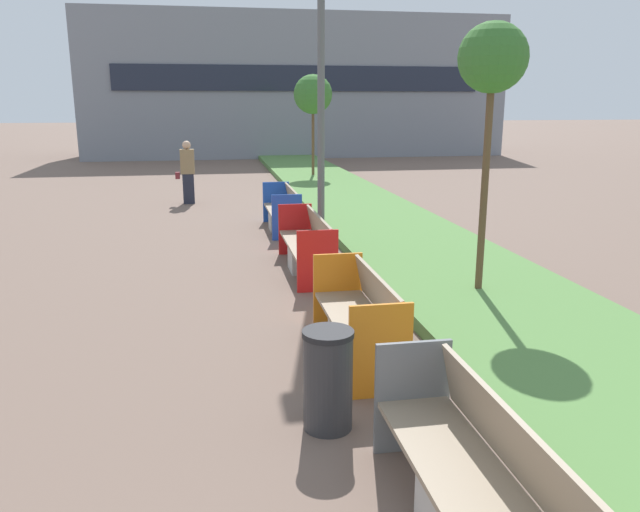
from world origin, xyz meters
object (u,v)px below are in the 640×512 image
(sapling_tree_far, at_px, (313,95))
(pedestrian_walking, at_px, (187,172))
(bench_red_frame, at_px, (308,249))
(litter_bin, at_px, (328,380))
(street_lamp_post, at_px, (321,16))
(bench_orange_frame, at_px, (359,325))
(bench_blue_frame, at_px, (283,214))
(sapling_tree_near, at_px, (493,63))
(bench_grey_frame, at_px, (477,494))

(sapling_tree_far, height_order, pedestrian_walking, sapling_tree_far)
(bench_red_frame, xyz_separation_m, pedestrian_walking, (-2.16, 7.60, 0.50))
(litter_bin, xyz_separation_m, street_lamp_post, (1.25, 7.29, 3.86))
(bench_orange_frame, distance_m, sapling_tree_far, 16.40)
(sapling_tree_far, bearing_deg, bench_orange_frame, -97.65)
(street_lamp_post, xyz_separation_m, pedestrian_walking, (-2.77, 5.48, -3.43))
(bench_blue_frame, xyz_separation_m, street_lamp_post, (0.61, -1.35, 3.94))
(sapling_tree_near, relative_size, pedestrian_walking, 2.19)
(bench_blue_frame, height_order, sapling_tree_near, sapling_tree_near)
(bench_orange_frame, height_order, pedestrian_walking, pedestrian_walking)
(sapling_tree_near, xyz_separation_m, sapling_tree_far, (-0.00, 14.36, -0.26))
(pedestrian_walking, bearing_deg, bench_orange_frame, -79.21)
(street_lamp_post, distance_m, sapling_tree_far, 10.42)
(bench_blue_frame, bearing_deg, pedestrian_walking, 117.50)
(bench_orange_frame, xyz_separation_m, pedestrian_walking, (-2.15, 11.30, 0.51))
(bench_orange_frame, xyz_separation_m, bench_red_frame, (0.00, 3.69, 0.01))
(bench_grey_frame, relative_size, bench_orange_frame, 1.16)
(sapling_tree_near, xyz_separation_m, pedestrian_walking, (-4.31, 9.62, -2.38))
(bench_grey_frame, distance_m, bench_orange_frame, 3.12)
(bench_orange_frame, bearing_deg, street_lamp_post, 83.98)
(litter_bin, bearing_deg, street_lamp_post, 80.29)
(bench_orange_frame, distance_m, litter_bin, 1.61)
(bench_blue_frame, xyz_separation_m, litter_bin, (-0.64, -8.64, 0.08))
(bench_blue_frame, relative_size, sapling_tree_far, 0.57)
(litter_bin, height_order, pedestrian_walking, pedestrian_walking)
(bench_orange_frame, relative_size, bench_blue_frame, 0.98)
(sapling_tree_far, distance_m, pedestrian_walking, 6.75)
(sapling_tree_far, bearing_deg, pedestrian_walking, -132.25)
(litter_bin, distance_m, pedestrian_walking, 12.87)
(bench_blue_frame, relative_size, pedestrian_walking, 1.22)
(street_lamp_post, bearing_deg, litter_bin, -99.71)
(bench_red_frame, relative_size, litter_bin, 2.76)
(pedestrian_walking, bearing_deg, street_lamp_post, -63.24)
(sapling_tree_far, bearing_deg, street_lamp_post, -98.58)
(bench_grey_frame, relative_size, sapling_tree_far, 0.64)
(bench_grey_frame, bearing_deg, pedestrian_walking, 98.51)
(sapling_tree_far, xyz_separation_m, pedestrian_walking, (-4.31, -4.74, -2.12))
(sapling_tree_near, bearing_deg, bench_red_frame, 136.85)
(bench_red_frame, bearing_deg, sapling_tree_far, 80.12)
(bench_grey_frame, bearing_deg, sapling_tree_far, 83.59)
(bench_grey_frame, height_order, litter_bin, bench_grey_frame)
(litter_bin, height_order, street_lamp_post, street_lamp_post)
(bench_orange_frame, distance_m, bench_blue_frame, 7.16)
(street_lamp_post, height_order, pedestrian_walking, street_lamp_post)
(street_lamp_post, bearing_deg, sapling_tree_far, 81.42)
(bench_orange_frame, distance_m, bench_red_frame, 3.69)
(litter_bin, height_order, sapling_tree_far, sapling_tree_far)
(bench_grey_frame, bearing_deg, street_lamp_post, 86.10)
(bench_red_frame, relative_size, sapling_tree_near, 0.65)
(bench_red_frame, distance_m, street_lamp_post, 4.51)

